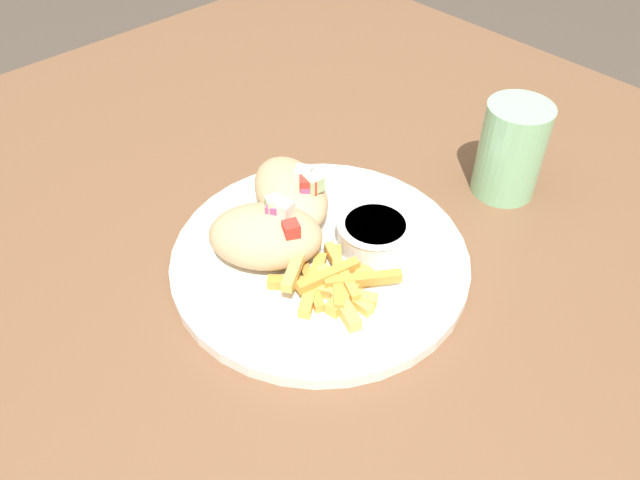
{
  "coord_description": "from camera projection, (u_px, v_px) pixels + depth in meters",
  "views": [
    {
      "loc": [
        0.36,
        -0.3,
        1.2
      ],
      "look_at": [
        0.03,
        0.01,
        0.77
      ],
      "focal_mm": 35.0,
      "sensor_mm": 36.0,
      "label": 1
    }
  ],
  "objects": [
    {
      "name": "pita_sandwich_far",
      "position": [
        291.0,
        193.0,
        0.67
      ],
      "size": [
        0.14,
        0.11,
        0.06
      ],
      "rotation": [
        0.0,
        0.0,
        -0.38
      ],
      "color": "tan",
      "rests_on": "plate"
    },
    {
      "name": "water_glass",
      "position": [
        510.0,
        154.0,
        0.7
      ],
      "size": [
        0.07,
        0.07,
        0.11
      ],
      "color": "#8CCC93",
      "rests_on": "table"
    },
    {
      "name": "table",
      "position": [
        299.0,
        304.0,
        0.71
      ],
      "size": [
        1.19,
        1.19,
        0.73
      ],
      "color": "brown",
      "rests_on": "ground_plane"
    },
    {
      "name": "sauce_ramekin",
      "position": [
        375.0,
        232.0,
        0.64
      ],
      "size": [
        0.08,
        0.08,
        0.03
      ],
      "color": "white",
      "rests_on": "plate"
    },
    {
      "name": "fries_pile",
      "position": [
        331.0,
        284.0,
        0.59
      ],
      "size": [
        0.11,
        0.11,
        0.03
      ],
      "color": "#E5B251",
      "rests_on": "plate"
    },
    {
      "name": "pita_sandwich_near",
      "position": [
        266.0,
        235.0,
        0.62
      ],
      "size": [
        0.14,
        0.14,
        0.07
      ],
      "rotation": [
        0.0,
        0.0,
        0.73
      ],
      "color": "tan",
      "rests_on": "plate"
    },
    {
      "name": "plate",
      "position": [
        320.0,
        257.0,
        0.64
      ],
      "size": [
        0.31,
        0.31,
        0.02
      ],
      "color": "white",
      "rests_on": "table"
    }
  ]
}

